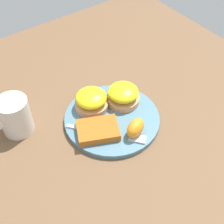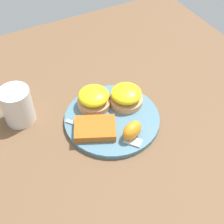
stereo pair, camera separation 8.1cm
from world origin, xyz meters
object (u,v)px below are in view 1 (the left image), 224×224
Objects in this scene: sandwich_benedict_left at (123,95)px; orange_wedge at (135,128)px; hashbrown_patty at (98,130)px; fork at (111,133)px; sandwich_benedict_right at (91,100)px; cup at (15,116)px.

sandwich_benedict_left is 1.52× the size of orange_wedge.
hashbrown_patty is 0.03m from fork.
cup is at bearing -16.28° from sandwich_benedict_right.
sandwich_benedict_left is 0.09m from sandwich_benedict_right.
hashbrown_patty is at bearing 137.66° from cup.
orange_wedge is at bearing 104.46° from sandwich_benedict_right.
sandwich_benedict_right reaches higher than orange_wedge.
cup reaches higher than hashbrown_patty.
cup reaches higher than fork.
sandwich_benedict_left is 0.13m from hashbrown_patty.
orange_wedge is 0.54× the size of cup.
cup is at bearing -42.34° from hashbrown_patty.
cup reaches higher than orange_wedge.
fork is at bearing 135.42° from hashbrown_patty.
sandwich_benedict_left is at bearing -112.29° from orange_wedge.
hashbrown_patty is (0.12, 0.05, -0.02)m from sandwich_benedict_left.
sandwich_benedict_right is 0.09m from hashbrown_patty.
orange_wedge reaches higher than hashbrown_patty.
sandwich_benedict_left is 0.82× the size of cup.
sandwich_benedict_right is at bearing -75.54° from orange_wedge.
sandwich_benedict_left is 0.88× the size of hashbrown_patty.
hashbrown_patty is at bearing 66.19° from sandwich_benedict_right.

